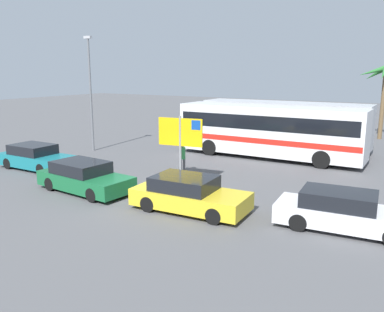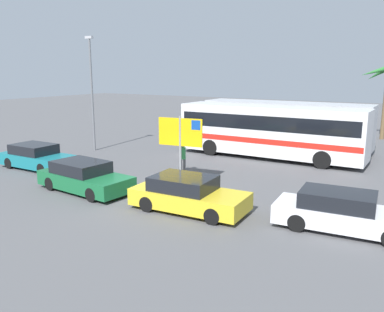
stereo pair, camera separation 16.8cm
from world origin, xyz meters
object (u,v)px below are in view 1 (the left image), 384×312
at_px(bus_rear_coach, 284,123).
at_px(pedestrian_by_bus, 182,156).
at_px(car_yellow, 189,194).
at_px(ferry_sign, 181,135).
at_px(car_green, 84,177).
at_px(bus_front_coach, 269,129).
at_px(car_white, 344,212).
at_px(car_teal, 36,157).

relative_size(bus_rear_coach, pedestrian_by_bus, 6.96).
xyz_separation_m(car_yellow, pedestrian_by_bus, (-3.24, 4.68, 0.30)).
relative_size(ferry_sign, car_green, 0.69).
bearing_deg(bus_front_coach, bus_rear_coach, 93.70).
relative_size(car_green, car_white, 0.99).
xyz_separation_m(bus_front_coach, car_green, (-4.50, -10.84, -1.15)).
bearing_deg(ferry_sign, car_yellow, -61.82).
bearing_deg(car_yellow, car_green, 179.35).
xyz_separation_m(bus_rear_coach, car_yellow, (1.00, -14.09, -1.15)).
relative_size(bus_rear_coach, car_yellow, 2.48).
bearing_deg(car_yellow, car_white, 7.61).
height_order(ferry_sign, car_white, ferry_sign).
xyz_separation_m(ferry_sign, pedestrian_by_bus, (-0.94, 1.58, -1.38)).
distance_m(bus_front_coach, car_teal, 13.52).
height_order(bus_rear_coach, car_teal, bus_rear_coach).
distance_m(ferry_sign, pedestrian_by_bus, 2.31).
height_order(ferry_sign, car_yellow, ferry_sign).
height_order(ferry_sign, pedestrian_by_bus, ferry_sign).
distance_m(car_teal, pedestrian_by_bus, 8.09).
xyz_separation_m(ferry_sign, car_green, (-2.98, -3.30, -1.69)).
xyz_separation_m(car_green, pedestrian_by_bus, (2.04, 4.89, 0.30)).
xyz_separation_m(bus_rear_coach, car_white, (6.44, -13.08, -1.15)).
bearing_deg(bus_front_coach, car_yellow, -85.82).
bearing_deg(car_white, car_green, -178.24).
height_order(ferry_sign, car_green, ferry_sign).
xyz_separation_m(ferry_sign, car_teal, (-8.37, -1.62, -1.69)).
height_order(bus_front_coach, car_teal, bus_front_coach).
bearing_deg(pedestrian_by_bus, car_white, -136.95).
bearing_deg(ferry_sign, pedestrian_by_bus, 112.43).
height_order(car_teal, car_yellow, same).
xyz_separation_m(bus_front_coach, car_yellow, (0.78, -10.63, -1.15)).
distance_m(car_green, car_teal, 5.64).
relative_size(bus_rear_coach, car_teal, 2.58).
bearing_deg(ferry_sign, bus_front_coach, 70.26).
bearing_deg(car_green, bus_front_coach, 72.25).
relative_size(ferry_sign, car_yellow, 0.71).
xyz_separation_m(car_green, car_teal, (-5.38, 1.69, -0.00)).
relative_size(bus_front_coach, car_white, 2.38).
xyz_separation_m(car_white, pedestrian_by_bus, (-8.68, 3.66, 0.30)).
relative_size(bus_front_coach, ferry_sign, 3.49).
bearing_deg(car_green, ferry_sign, 52.70).
bearing_deg(car_teal, car_white, -2.14).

